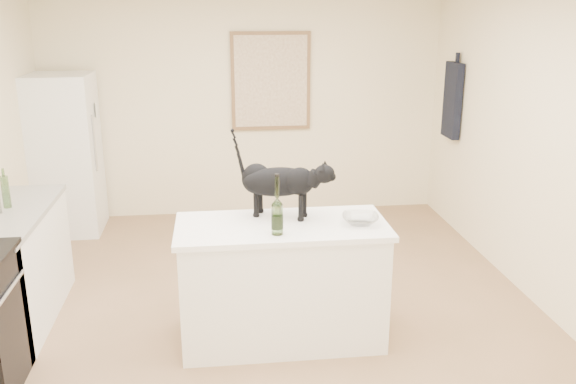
{
  "coord_description": "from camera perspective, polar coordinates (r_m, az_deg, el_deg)",
  "views": [
    {
      "loc": [
        -0.34,
        -4.24,
        2.39
      ],
      "look_at": [
        0.15,
        -0.15,
        1.12
      ],
      "focal_mm": 38.22,
      "sensor_mm": 36.0,
      "label": 1
    }
  ],
  "objects": [
    {
      "name": "fridge_paper",
      "position": [
        6.87,
        -17.51,
        7.28
      ],
      "size": [
        0.05,
        0.12,
        0.16
      ],
      "primitive_type": "cube",
      "rotation": [
        0.0,
        0.0,
        0.36
      ],
      "color": "white",
      "rests_on": "fridge"
    },
    {
      "name": "island_base",
      "position": [
        4.51,
        -0.56,
        -8.61
      ],
      "size": [
        1.44,
        0.67,
        0.86
      ],
      "primitive_type": "cube",
      "color": "white",
      "rests_on": "floor"
    },
    {
      "name": "island_top",
      "position": [
        4.34,
        -0.58,
        -3.25
      ],
      "size": [
        1.5,
        0.7,
        0.04
      ],
      "primitive_type": "cube",
      "color": "white",
      "rests_on": "island_base"
    },
    {
      "name": "wine_bottle",
      "position": [
        4.08,
        -1.01,
        -1.51
      ],
      "size": [
        0.08,
        0.08,
        0.37
      ],
      "primitive_type": "cylinder",
      "rotation": [
        0.0,
        0.0,
        0.02
      ],
      "color": "#395E25",
      "rests_on": "island_top"
    },
    {
      "name": "black_cat",
      "position": [
        4.41,
        -0.88,
        0.61
      ],
      "size": [
        0.7,
        0.45,
        0.47
      ],
      "primitive_type": null,
      "rotation": [
        0.0,
        0.0,
        -0.4
      ],
      "color": "black",
      "rests_on": "island_top"
    },
    {
      "name": "wall_right",
      "position": [
        5.09,
        24.0,
        3.26
      ],
      "size": [
        0.0,
        5.5,
        5.5
      ],
      "primitive_type": "plane",
      "rotation": [
        1.57,
        0.0,
        -1.57
      ],
      "color": "beige",
      "rests_on": "ground"
    },
    {
      "name": "artwork_canvas",
      "position": [
        7.03,
        -1.59,
        10.24
      ],
      "size": [
        0.82,
        0.0,
        1.02
      ],
      "primitive_type": "cube",
      "color": "beige",
      "rests_on": "wall_back"
    },
    {
      "name": "artwork_frame",
      "position": [
        7.04,
        -1.61,
        10.26
      ],
      "size": [
        0.9,
        0.03,
        1.1
      ],
      "primitive_type": "cube",
      "color": "brown",
      "rests_on": "wall_back"
    },
    {
      "name": "floor",
      "position": [
        4.88,
        -2.0,
        -12.2
      ],
      "size": [
        5.5,
        5.5,
        0.0
      ],
      "primitive_type": "plane",
      "color": "#9A7152",
      "rests_on": "ground"
    },
    {
      "name": "glass_bowl",
      "position": [
        4.36,
        6.74,
        -2.54
      ],
      "size": [
        0.3,
        0.3,
        0.06
      ],
      "primitive_type": "imported",
      "rotation": [
        0.0,
        0.0,
        -0.19
      ],
      "color": "silver",
      "rests_on": "island_top"
    },
    {
      "name": "left_countertop",
      "position": [
        5.05,
        -25.07,
        -1.95
      ],
      "size": [
        0.62,
        1.44,
        0.04
      ],
      "primitive_type": "cube",
      "color": "gray",
      "rests_on": "left_cabinets"
    },
    {
      "name": "hanging_garment",
      "position": [
        6.86,
        15.05,
        8.23
      ],
      "size": [
        0.08,
        0.34,
        0.8
      ],
      "primitive_type": "cube",
      "color": "black",
      "rests_on": "wall_right"
    },
    {
      "name": "wall_back",
      "position": [
        7.09,
        -4.05,
        8.22
      ],
      "size": [
        4.5,
        0.0,
        4.5
      ],
      "primitive_type": "plane",
      "rotation": [
        1.57,
        0.0,
        0.0
      ],
      "color": "beige",
      "rests_on": "ground"
    },
    {
      "name": "counter_bottle_cluster",
      "position": [
        5.06,
        -25.17,
        -0.21
      ],
      "size": [
        0.09,
        0.19,
        0.25
      ],
      "color": "#A5B0A2",
      "rests_on": "left_countertop"
    },
    {
      "name": "fridge",
      "position": [
        6.96,
        -20.07,
        3.28
      ],
      "size": [
        0.68,
        0.68,
        1.7
      ],
      "primitive_type": "cube",
      "color": "white",
      "rests_on": "floor"
    },
    {
      "name": "left_cabinets",
      "position": [
        5.2,
        -24.45,
        -6.64
      ],
      "size": [
        0.6,
        1.4,
        0.86
      ],
      "primitive_type": "cube",
      "color": "white",
      "rests_on": "floor"
    }
  ]
}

